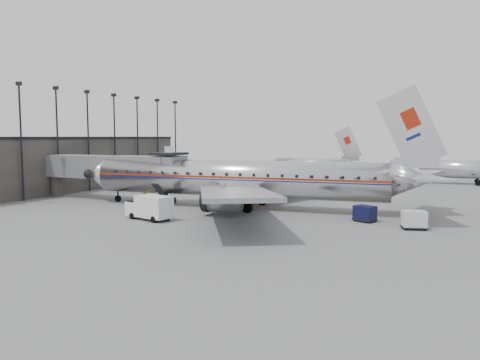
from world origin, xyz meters
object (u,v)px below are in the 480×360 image
at_px(airliner, 244,179).
at_px(ramp_worker, 145,196).
at_px(service_van, 149,207).
at_px(baggage_cart_navy, 365,213).
at_px(baggage_cart_white, 414,219).

relative_size(airliner, ramp_worker, 25.17).
bearing_deg(service_van, ramp_worker, 141.94).
distance_m(baggage_cart_navy, baggage_cart_white, 5.09).
bearing_deg(airliner, service_van, -122.71).
xyz_separation_m(service_van, baggage_cart_navy, (19.79, 8.02, -0.45)).
xyz_separation_m(airliner, service_van, (-5.39, -10.89, -2.16)).
distance_m(service_van, ramp_worker, 11.96).
xyz_separation_m(baggage_cart_navy, baggage_cart_white, (4.70, -1.95, 0.05)).
distance_m(baggage_cart_white, ramp_worker, 32.12).
distance_m(airliner, service_van, 12.34).
bearing_deg(ramp_worker, baggage_cart_white, -30.45).
bearing_deg(ramp_worker, baggage_cart_navy, -27.38).
relative_size(baggage_cart_white, ramp_worker, 1.46).
bearing_deg(service_van, baggage_cart_white, 27.21).
height_order(airliner, baggage_cart_navy, airliner).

